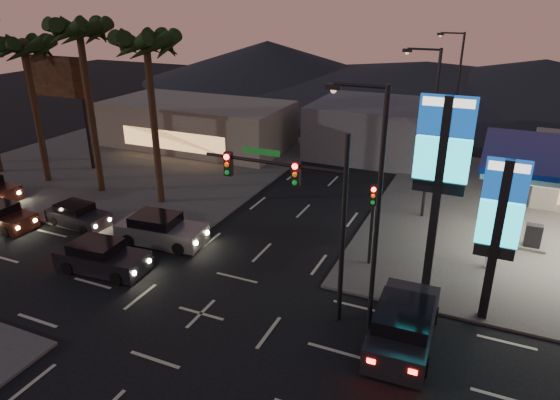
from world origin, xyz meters
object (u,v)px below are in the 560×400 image
at_px(car_lane_a_front, 101,257).
at_px(car_lane_b_front, 161,230).
at_px(car_lane_a_mid, 1,216).
at_px(suv_station, 404,325).
at_px(pylon_sign_short, 500,218).
at_px(car_lane_b_mid, 78,215).
at_px(traffic_signal_mast, 302,198).
at_px(pylon_sign_tall, 442,159).

bearing_deg(car_lane_a_front, car_lane_b_front, 76.93).
height_order(car_lane_a_mid, suv_station, suv_station).
bearing_deg(pylon_sign_short, suv_station, -133.29).
bearing_deg(car_lane_b_mid, car_lane_a_front, -35.33).
xyz_separation_m(car_lane_a_front, car_lane_a_mid, (-8.96, 1.56, -0.05)).
bearing_deg(traffic_signal_mast, pylon_sign_short, 19.13).
bearing_deg(pylon_sign_tall, suv_station, -93.93).
bearing_deg(traffic_signal_mast, car_lane_b_front, 163.02).
xyz_separation_m(pylon_sign_tall, traffic_signal_mast, (-4.74, -3.51, -1.17)).
height_order(pylon_sign_tall, pylon_sign_short, pylon_sign_tall).
relative_size(car_lane_b_mid, suv_station, 0.77).
bearing_deg(pylon_sign_tall, car_lane_a_mid, -173.44).
height_order(pylon_sign_short, car_lane_b_mid, pylon_sign_short).
bearing_deg(suv_station, pylon_sign_tall, 86.07).
xyz_separation_m(car_lane_a_mid, suv_station, (23.61, -1.19, 0.16)).
distance_m(car_lane_a_front, car_lane_a_mid, 9.09).
relative_size(pylon_sign_short, suv_station, 1.31).
relative_size(pylon_sign_short, car_lane_b_front, 1.38).
bearing_deg(pylon_sign_tall, traffic_signal_mast, -143.48).
relative_size(traffic_signal_mast, car_lane_b_mid, 1.96).
distance_m(car_lane_a_front, car_lane_b_mid, 6.15).
relative_size(car_lane_a_front, car_lane_a_mid, 1.08).
height_order(traffic_signal_mast, suv_station, traffic_signal_mast).
bearing_deg(pylon_sign_tall, pylon_sign_short, -21.80).
bearing_deg(car_lane_a_front, pylon_sign_short, 10.75).
bearing_deg(car_lane_b_mid, car_lane_a_mid, -153.09).
bearing_deg(car_lane_b_front, suv_station, -13.36).
distance_m(pylon_sign_short, car_lane_a_front, 18.17).
relative_size(car_lane_a_mid, suv_station, 0.82).
relative_size(pylon_sign_tall, pylon_sign_short, 1.29).
relative_size(traffic_signal_mast, car_lane_a_mid, 1.83).
height_order(pylon_sign_tall, car_lane_b_mid, pylon_sign_tall).
height_order(pylon_sign_tall, traffic_signal_mast, pylon_sign_tall).
distance_m(car_lane_a_mid, car_lane_b_front, 10.02).
bearing_deg(suv_station, pylon_sign_short, 46.71).
height_order(traffic_signal_mast, car_lane_b_front, traffic_signal_mast).
xyz_separation_m(car_lane_b_front, car_lane_b_mid, (-5.87, -0.08, -0.15)).
xyz_separation_m(traffic_signal_mast, car_lane_a_mid, (-19.14, 0.76, -4.58)).
relative_size(traffic_signal_mast, suv_station, 1.50).
distance_m(traffic_signal_mast, car_lane_a_mid, 19.69).
bearing_deg(car_lane_b_front, pylon_sign_short, -1.16).
bearing_deg(pylon_sign_tall, car_lane_b_front, -177.30).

